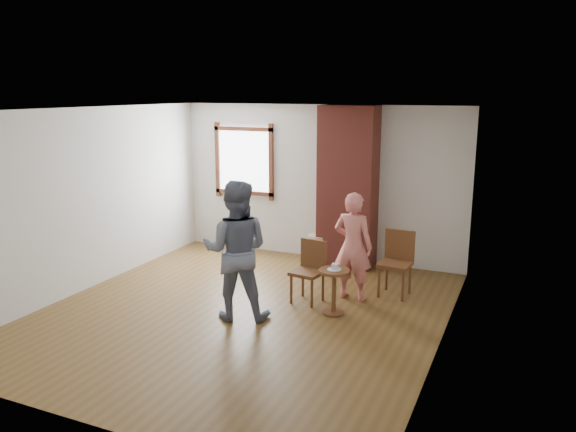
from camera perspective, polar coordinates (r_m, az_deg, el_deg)
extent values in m
plane|color=brown|center=(7.44, -4.64, -9.73)|extent=(5.50, 5.50, 0.00)
cube|color=silver|center=(9.51, 3.11, 3.41)|extent=(5.00, 0.04, 2.60)
cube|color=silver|center=(8.51, -19.80, 1.57)|extent=(0.04, 5.50, 2.60)
cube|color=silver|center=(6.27, 15.69, -1.92)|extent=(0.04, 5.50, 2.60)
cube|color=white|center=(6.88, -5.03, 10.72)|extent=(5.00, 5.50, 0.04)
cube|color=#5D2F1B|center=(10.00, -4.51, 5.59)|extent=(1.14, 0.06, 1.34)
cube|color=white|center=(10.02, -4.46, 5.60)|extent=(1.00, 0.02, 1.20)
cube|color=#963D35|center=(9.08, 6.10, 2.92)|extent=(0.90, 0.50, 2.60)
cylinder|color=#CDB294|center=(9.36, 3.20, -3.37)|extent=(0.41, 0.41, 0.49)
cylinder|color=black|center=(10.10, -5.82, -3.17)|extent=(0.21, 0.21, 0.16)
cube|color=brown|center=(7.62, 1.97, -5.77)|extent=(0.44, 0.44, 0.05)
cylinder|color=brown|center=(7.63, 0.33, -7.39)|extent=(0.04, 0.04, 0.42)
cylinder|color=brown|center=(7.48, 2.43, -7.82)|extent=(0.04, 0.04, 0.42)
cylinder|color=brown|center=(7.89, 1.51, -6.71)|extent=(0.04, 0.04, 0.42)
cylinder|color=brown|center=(7.75, 3.57, -7.11)|extent=(0.04, 0.04, 0.42)
cube|color=brown|center=(7.70, 2.63, -3.93)|extent=(0.39, 0.09, 0.42)
cube|color=brown|center=(7.98, 10.82, -4.86)|extent=(0.45, 0.45, 0.05)
cylinder|color=brown|center=(7.94, 9.20, -6.61)|extent=(0.04, 0.04, 0.46)
cylinder|color=brown|center=(7.85, 11.59, -6.95)|extent=(0.04, 0.04, 0.46)
cylinder|color=brown|center=(8.25, 9.96, -5.89)|extent=(0.04, 0.04, 0.46)
cylinder|color=brown|center=(8.16, 12.27, -6.20)|extent=(0.04, 0.04, 0.46)
cube|color=brown|center=(8.09, 11.29, -2.95)|extent=(0.43, 0.07, 0.46)
cylinder|color=brown|center=(7.19, 4.72, -5.60)|extent=(0.40, 0.40, 0.04)
cylinder|color=brown|center=(7.28, 4.68, -7.77)|extent=(0.06, 0.06, 0.54)
cylinder|color=brown|center=(7.39, 4.64, -9.77)|extent=(0.28, 0.28, 0.03)
cylinder|color=white|center=(7.18, 4.73, -5.42)|extent=(0.18, 0.18, 0.01)
cube|color=silver|center=(7.17, 4.81, -5.17)|extent=(0.08, 0.07, 0.06)
imported|color=#141C39|center=(7.02, -5.31, -3.50)|extent=(1.03, 0.91, 1.76)
imported|color=#D8746C|center=(7.70, 6.62, -3.07)|extent=(0.57, 0.40, 1.50)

